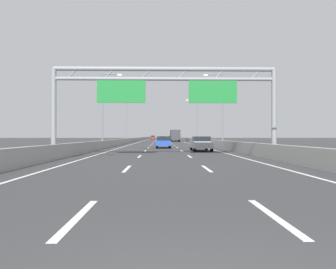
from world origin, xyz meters
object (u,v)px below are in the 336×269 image
Objects in this scene: streetlamp_right_mid at (221,105)px; green_car at (174,138)px; black_car at (171,138)px; sign_gantry at (165,89)px; box_truck at (175,135)px; red_car at (153,137)px; yellow_car at (171,138)px; streetlamp_left_far at (127,118)px; blue_car at (163,142)px; silver_car at (201,143)px; streetlamp_right_far at (196,118)px; orange_car at (163,139)px; streetlamp_left_mid at (104,105)px.

green_car is (-3.84, 57.94, -4.62)m from streetlamp_right_mid.
black_car is 0.99× the size of green_car.
sign_gantry reaches higher than box_truck.
sign_gantry is 77.46m from green_car.
red_car is 1.01× the size of yellow_car.
streetlamp_right_mid is 1.00× the size of streetlamp_left_far.
silver_car is at bearing -65.57° from blue_car.
yellow_car is at bearing 88.09° from sign_gantry.
silver_car is 8.75m from blue_car.
streetlamp_right_far reaches higher than silver_car.
black_car is 34.18m from box_truck.
green_car reaches higher than yellow_car.
red_car is at bearing 99.52° from streetlamp_right_far.
streetlamp_right_mid is at bearing 69.00° from sign_gantry.
streetlamp_left_far reaches higher than orange_car.
sign_gantry is at bearing -91.91° from yellow_car.
silver_car is 1.01× the size of blue_car.
streetlamp_left_mid is 95.12m from red_car.
black_car is 0.92× the size of orange_car.
green_car reaches higher than blue_car.
streetlamp_left_mid is 45.09m from box_truck.
streetlamp_left_far reaches higher than blue_car.
streetlamp_left_far is 2.08× the size of orange_car.
streetlamp_right_mid is 9.05m from blue_car.
box_truck is at bearing 86.89° from sign_gantry.
streetlamp_right_mid is (14.93, 0.00, 0.00)m from streetlamp_left_mid.
box_truck is at bearing 85.74° from blue_car.
streetlamp_right_far reaches higher than blue_car.
silver_car is (-3.80, -10.24, -4.66)m from streetlamp_right_mid.
red_car is 37.65m from green_car.
box_truck is (6.87, -51.34, 0.84)m from red_car.
streetlamp_left_far is 2.25× the size of red_car.
streetlamp_left_mid and streetlamp_right_far have the same top height.
streetlamp_left_mid is at bearing -100.84° from green_car.
streetlamp_left_far is 1.06× the size of box_truck.
streetlamp_right_far is 2.08× the size of orange_car.
sign_gantry is at bearing -90.00° from blue_car.
streetlamp_left_mid is 1.06× the size of box_truck.
streetlamp_right_mid is at bearing -84.75° from box_truck.
red_car is at bearing 93.85° from silver_car.
box_truck is at bearing -82.38° from red_car.
black_car is 0.47× the size of box_truck.
sign_gantry is at bearing -111.00° from streetlamp_right_mid.
sign_gantry is 63.09m from box_truck.
streetlamp_left_mid is at bearing -104.07° from box_truck.
streetlamp_right_far reaches higher than red_car.
black_car is 0.90× the size of silver_car.
streetlamp_right_far is at bearing 84.61° from silver_car.
streetlamp_left_far is 42.06m from silver_car.
orange_car is 51.28m from yellow_car.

